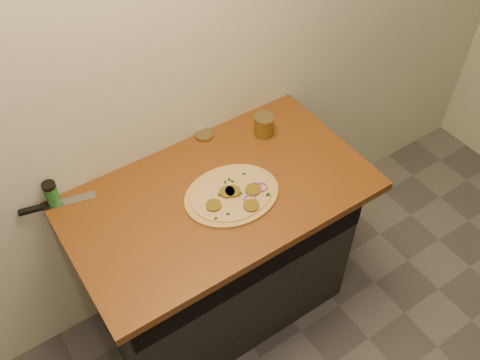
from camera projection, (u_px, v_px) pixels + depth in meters
cabinet at (218, 255)px, 2.45m from camera, size 1.10×0.60×0.86m
countertop at (218, 195)px, 2.10m from camera, size 1.20×0.70×0.04m
pizza at (232, 195)px, 2.06m from camera, size 0.40×0.40×0.03m
chefs_knife at (51, 205)px, 2.03m from camera, size 0.29×0.10×0.02m
mason_jar_lid at (204, 135)px, 2.29m from camera, size 0.09×0.09×0.02m
salsa_jar at (264, 125)px, 2.28m from camera, size 0.09×0.09×0.10m
spice_shaker at (52, 193)px, 2.01m from camera, size 0.05×0.05×0.10m
flour_spill at (252, 180)px, 2.12m from camera, size 0.15×0.15×0.00m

